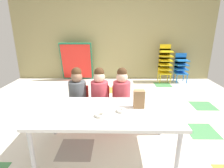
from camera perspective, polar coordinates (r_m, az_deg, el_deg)
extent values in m
cube|color=silver|center=(3.16, -0.01, -10.42)|extent=(5.71, 4.93, 0.02)
cube|color=silver|center=(2.81, -9.65, -14.35)|extent=(0.43, 0.43, 0.00)
cube|color=gray|center=(2.45, -11.59, -19.89)|extent=(0.43, 0.43, 0.00)
cube|color=#478C51|center=(3.06, 26.78, -13.29)|extent=(0.43, 0.43, 0.00)
cube|color=#478C51|center=(5.00, 15.97, -0.22)|extent=(0.43, 0.43, 0.00)
cube|color=orange|center=(4.40, 0.24, -1.96)|extent=(0.43, 0.43, 0.00)
cube|color=orange|center=(3.29, -16.09, -9.74)|extent=(0.43, 0.43, 0.00)
cube|color=#478C51|center=(3.97, 27.21, -6.24)|extent=(0.43, 0.43, 0.00)
cube|color=tan|center=(5.26, 0.39, 16.09)|extent=(5.71, 0.10, 2.66)
cube|color=white|center=(2.12, -1.96, -8.99)|extent=(1.68, 0.83, 0.04)
cylinder|color=#B2B2B7|center=(2.14, -24.38, -18.96)|extent=(0.05, 0.05, 0.51)
cylinder|color=#B2B2B7|center=(2.07, 20.52, -19.82)|extent=(0.05, 0.05, 0.51)
cylinder|color=#B2B2B7|center=(2.70, -18.16, -10.27)|extent=(0.05, 0.05, 0.51)
cylinder|color=#B2B2B7|center=(2.64, 15.51, -10.64)|extent=(0.05, 0.05, 0.51)
cube|color=red|center=(2.84, -10.73, -7.18)|extent=(0.32, 0.30, 0.03)
cube|color=red|center=(2.92, -10.33, -3.27)|extent=(0.29, 0.02, 0.30)
cylinder|color=#4C5156|center=(2.76, -10.99, -3.03)|extent=(0.31, 0.31, 0.38)
sphere|color=#8C664C|center=(2.68, -11.31, 2.18)|extent=(0.17, 0.17, 0.17)
sphere|color=#472D19|center=(2.67, -11.35, 3.69)|extent=(0.15, 0.15, 0.15)
cylinder|color=red|center=(2.83, -13.90, -10.95)|extent=(0.02, 0.02, 0.28)
cylinder|color=red|center=(2.77, -8.18, -11.20)|extent=(0.02, 0.02, 0.28)
cylinder|color=red|center=(3.05, -12.70, -8.63)|extent=(0.02, 0.02, 0.28)
cylinder|color=red|center=(3.00, -7.43, -8.81)|extent=(0.02, 0.02, 0.28)
cube|color=red|center=(2.80, -3.90, -7.33)|extent=(0.32, 0.30, 0.03)
cube|color=red|center=(2.87, -3.73, -3.35)|extent=(0.29, 0.02, 0.30)
cylinder|color=#BF3F4C|center=(2.71, -4.00, -3.11)|extent=(0.31, 0.31, 0.38)
sphere|color=beige|center=(2.63, -4.12, 2.19)|extent=(0.17, 0.17, 0.17)
sphere|color=#472D19|center=(2.62, -4.13, 3.73)|extent=(0.15, 0.15, 0.15)
cylinder|color=red|center=(2.76, -7.01, -11.24)|extent=(0.02, 0.02, 0.28)
cylinder|color=red|center=(2.74, -1.08, -11.36)|extent=(0.02, 0.02, 0.28)
cylinder|color=red|center=(2.99, -6.35, -8.83)|extent=(0.02, 0.02, 0.28)
cylinder|color=red|center=(2.97, -0.92, -8.92)|extent=(0.02, 0.02, 0.28)
cube|color=red|center=(2.79, 3.06, -7.38)|extent=(0.32, 0.30, 0.03)
cube|color=red|center=(2.87, 2.99, -3.39)|extent=(0.29, 0.02, 0.30)
cylinder|color=#BF3F4C|center=(2.70, 3.13, -3.15)|extent=(0.30, 0.30, 0.38)
sphere|color=beige|center=(2.62, 3.23, 2.16)|extent=(0.17, 0.17, 0.17)
sphere|color=#472D19|center=(2.62, 3.24, 3.71)|extent=(0.15, 0.15, 0.15)
cylinder|color=red|center=(2.74, 0.12, -11.37)|extent=(0.02, 0.02, 0.28)
cylinder|color=red|center=(2.75, 6.08, -11.35)|extent=(0.02, 0.02, 0.28)
cylinder|color=red|center=(2.97, 0.18, -8.93)|extent=(0.02, 0.02, 0.28)
cylinder|color=red|center=(2.98, 5.64, -8.92)|extent=(0.02, 0.02, 0.28)
cube|color=yellow|center=(5.20, 16.48, 3.39)|extent=(0.32, 0.30, 0.03)
cube|color=yellow|center=(5.31, 16.17, 4.71)|extent=(0.30, 0.02, 0.18)
cube|color=yellow|center=(5.17, 16.59, 4.68)|extent=(0.32, 0.30, 0.03)
cube|color=yellow|center=(5.28, 16.29, 5.98)|extent=(0.30, 0.02, 0.18)
cube|color=yellow|center=(5.14, 16.71, 5.98)|extent=(0.32, 0.30, 0.03)
cube|color=yellow|center=(5.26, 16.40, 7.26)|extent=(0.30, 0.02, 0.18)
cube|color=yellow|center=(5.12, 16.83, 7.29)|extent=(0.32, 0.30, 0.03)
cube|color=yellow|center=(5.24, 16.51, 8.54)|extent=(0.30, 0.02, 0.18)
cube|color=yellow|center=(5.10, 16.95, 8.61)|extent=(0.32, 0.30, 0.03)
cube|color=yellow|center=(5.23, 16.63, 9.84)|extent=(0.30, 0.02, 0.18)
cube|color=yellow|center=(5.09, 17.07, 9.95)|extent=(0.32, 0.30, 0.03)
cube|color=yellow|center=(5.21, 16.74, 11.14)|extent=(0.30, 0.02, 0.18)
cylinder|color=yellow|center=(5.07, 15.21, 1.63)|extent=(0.02, 0.02, 0.26)
cylinder|color=yellow|center=(5.15, 18.23, 1.60)|extent=(0.02, 0.02, 0.26)
cylinder|color=yellow|center=(5.31, 14.54, 2.41)|extent=(0.02, 0.02, 0.26)
cylinder|color=yellow|center=(5.39, 17.44, 2.37)|extent=(0.02, 0.02, 0.26)
cube|color=blue|center=(5.34, 21.21, 3.28)|extent=(0.32, 0.30, 0.03)
cube|color=blue|center=(5.45, 20.82, 4.57)|extent=(0.30, 0.02, 0.18)
cube|color=blue|center=(5.31, 21.35, 4.53)|extent=(0.32, 0.30, 0.03)
cube|color=blue|center=(5.42, 20.96, 5.80)|extent=(0.30, 0.02, 0.18)
cube|color=blue|center=(5.29, 21.49, 5.80)|extent=(0.32, 0.30, 0.03)
cube|color=blue|center=(5.40, 21.10, 7.05)|extent=(0.30, 0.02, 0.18)
cube|color=blue|center=(5.27, 21.64, 7.07)|extent=(0.32, 0.30, 0.03)
cube|color=blue|center=(5.38, 21.24, 8.30)|extent=(0.30, 0.02, 0.18)
cylinder|color=blue|center=(5.20, 20.08, 1.57)|extent=(0.02, 0.02, 0.26)
cylinder|color=blue|center=(5.30, 22.93, 1.53)|extent=(0.02, 0.02, 0.26)
cylinder|color=blue|center=(5.44, 19.22, 2.34)|extent=(0.02, 0.02, 0.26)
cylinder|color=blue|center=(5.54, 21.97, 2.28)|extent=(0.02, 0.02, 0.26)
cube|color=#19724C|center=(5.27, -11.26, 7.07)|extent=(0.90, 0.28, 1.09)
cube|color=red|center=(5.23, -11.33, 6.99)|extent=(0.83, 0.23, 0.99)
cube|color=#9E754C|center=(2.17, 8.65, -4.80)|extent=(0.13, 0.09, 0.22)
cylinder|color=white|center=(1.98, -3.87, -10.34)|extent=(0.18, 0.18, 0.01)
torus|color=white|center=(1.97, -3.88, -9.81)|extent=(0.12, 0.12, 0.03)
torus|color=white|center=(2.08, 2.85, -8.40)|extent=(0.12, 0.12, 0.04)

